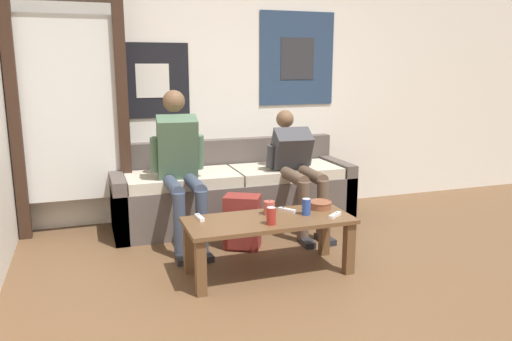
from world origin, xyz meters
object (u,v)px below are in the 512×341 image
object	(u,v)px
person_seated_adult	(180,161)
drink_can_blue	(306,207)
game_controller_near_left	(335,215)
game_controller_far_center	(200,218)
game_controller_near_right	(287,210)
ceramic_bowl	(320,204)
drink_can_red	(271,216)
person_seated_teen	(297,165)
couch	(233,193)
backpack	(242,223)
pillar_candle	(269,208)
coffee_table	(269,228)

from	to	relation	value
person_seated_adult	drink_can_blue	size ratio (longest dim) A/B	10.53
drink_can_blue	game_controller_near_left	world-z (taller)	drink_can_blue
game_controller_far_center	drink_can_blue	bearing A→B (deg)	-11.07
game_controller_near_left	game_controller_near_right	bearing A→B (deg)	140.09
ceramic_bowl	drink_can_red	bearing A→B (deg)	-153.50
ceramic_bowl	drink_can_red	distance (m)	0.56
person_seated_teen	ceramic_bowl	size ratio (longest dim) A/B	5.98
couch	game_controller_near_right	bearing A→B (deg)	-85.89
person_seated_adult	game_controller_near_left	bearing A→B (deg)	-46.87
backpack	ceramic_bowl	size ratio (longest dim) A/B	2.47
ceramic_bowl	drink_can_blue	size ratio (longest dim) A/B	1.47
drink_can_blue	drink_can_red	distance (m)	0.35
couch	game_controller_near_left	world-z (taller)	couch
drink_can_red	game_controller_near_left	distance (m)	0.51
couch	pillar_candle	xyz separation A→B (m)	(-0.07, -1.18, 0.18)
coffee_table	game_controller_far_center	distance (m)	0.51
game_controller_near_left	game_controller_near_right	xyz separation A→B (m)	(-0.28, 0.24, 0.00)
drink_can_blue	game_controller_far_center	xyz separation A→B (m)	(-0.78, 0.15, -0.05)
drink_can_red	game_controller_near_right	world-z (taller)	drink_can_red
person_seated_teen	ceramic_bowl	bearing A→B (deg)	-100.04
couch	game_controller_far_center	distance (m)	1.28
ceramic_bowl	game_controller_near_right	bearing A→B (deg)	179.99
backpack	game_controller_near_left	xyz separation A→B (m)	(0.50, -0.68, 0.22)
drink_can_blue	backpack	bearing A→B (deg)	119.66
coffee_table	pillar_candle	xyz separation A→B (m)	(0.04, 0.10, 0.13)
person_seated_teen	drink_can_blue	bearing A→B (deg)	-109.22
coffee_table	game_controller_far_center	xyz separation A→B (m)	(-0.48, 0.15, 0.09)
game_controller_far_center	pillar_candle	bearing A→B (deg)	-5.76
backpack	pillar_candle	xyz separation A→B (m)	(0.07, -0.47, 0.26)
pillar_candle	drink_can_red	distance (m)	0.24
drink_can_red	ceramic_bowl	bearing A→B (deg)	26.50
drink_can_blue	ceramic_bowl	bearing A→B (deg)	34.37
backpack	pillar_candle	size ratio (longest dim) A/B	4.00
couch	game_controller_near_right	size ratio (longest dim) A/B	16.84
coffee_table	person_seated_teen	size ratio (longest dim) A/B	1.12
person_seated_teen	drink_can_red	bearing A→B (deg)	-121.87
pillar_candle	game_controller_near_left	size ratio (longest dim) A/B	0.83
coffee_table	ceramic_bowl	size ratio (longest dim) A/B	6.70
drink_can_blue	person_seated_adult	bearing A→B (deg)	130.63
couch	game_controller_far_center	bearing A→B (deg)	-117.55
person_seated_adult	pillar_candle	distance (m)	0.98
couch	drink_can_blue	size ratio (longest dim) A/B	18.58
coffee_table	person_seated_adult	bearing A→B (deg)	118.06
game_controller_near_right	game_controller_far_center	xyz separation A→B (m)	(-0.67, 0.03, 0.00)
person_seated_adult	ceramic_bowl	size ratio (longest dim) A/B	7.14
couch	drink_can_red	size ratio (longest dim) A/B	18.58
drink_can_red	couch	bearing A→B (deg)	84.35
game_controller_near_left	drink_can_blue	bearing A→B (deg)	146.99
person_seated_teen	game_controller_near_right	bearing A→B (deg)	-118.15
pillar_candle	ceramic_bowl	bearing A→B (deg)	2.76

